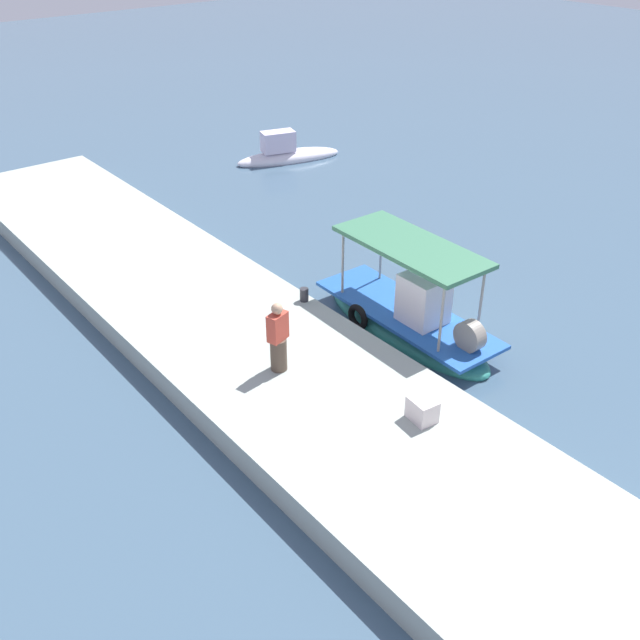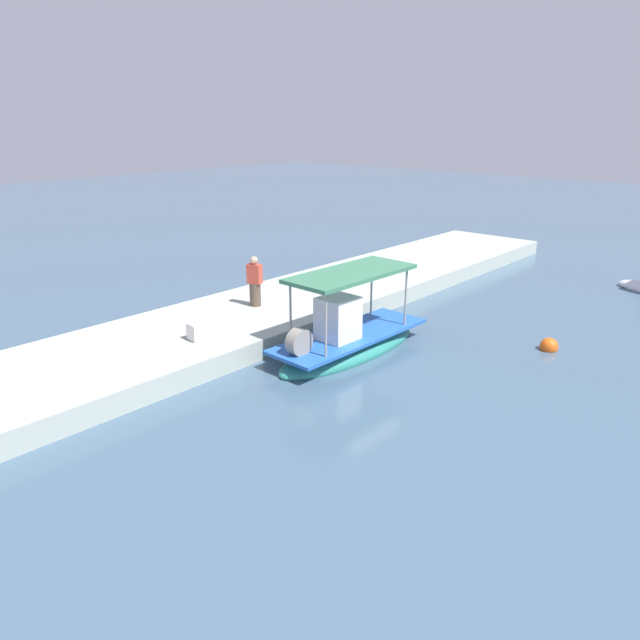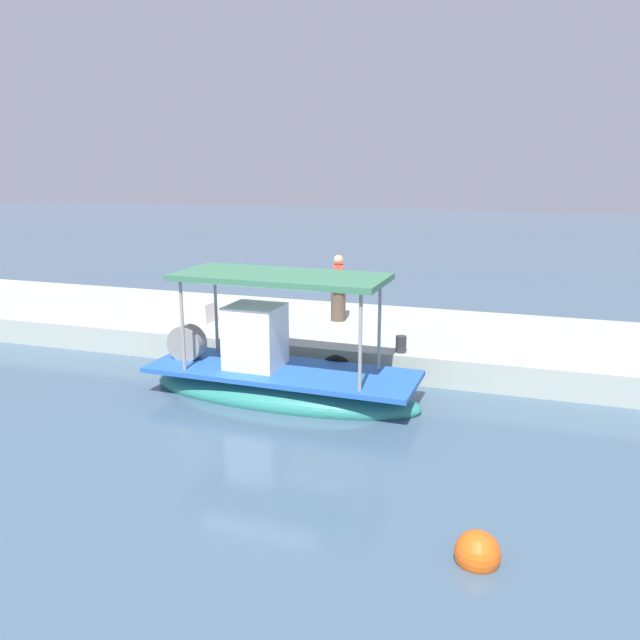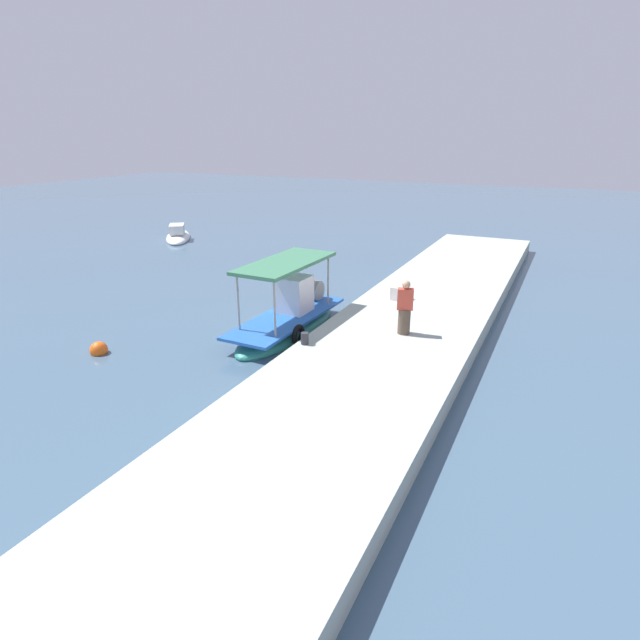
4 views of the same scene
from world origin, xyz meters
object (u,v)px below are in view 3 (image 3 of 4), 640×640
at_px(marker_buoy, 477,553).
at_px(mooring_bollard, 401,344).
at_px(main_fishing_boat, 278,376).
at_px(fisherman_near_bollard, 338,291).
at_px(cargo_crate, 201,312).

bearing_deg(marker_buoy, mooring_bollard, -70.88).
height_order(main_fishing_boat, marker_buoy, main_fishing_boat).
height_order(main_fishing_boat, mooring_bollard, main_fishing_boat).
bearing_deg(mooring_bollard, main_fishing_boat, 39.09).
bearing_deg(fisherman_near_bollard, marker_buoy, 116.48).
bearing_deg(cargo_crate, main_fishing_boat, 138.37).
distance_m(fisherman_near_bollard, cargo_crate, 3.70).
xyz_separation_m(main_fishing_boat, mooring_bollard, (-2.24, -1.82, 0.40)).
relative_size(fisherman_near_bollard, mooring_bollard, 4.74).
xyz_separation_m(main_fishing_boat, fisherman_near_bollard, (-0.04, -4.28, 1.01)).
height_order(cargo_crate, marker_buoy, cargo_crate).
xyz_separation_m(fisherman_near_bollard, mooring_bollard, (-2.20, 2.46, -0.62)).
bearing_deg(mooring_bollard, cargo_crate, -11.95).
bearing_deg(cargo_crate, fisherman_near_bollard, -159.74).
bearing_deg(mooring_bollard, marker_buoy, 109.12).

